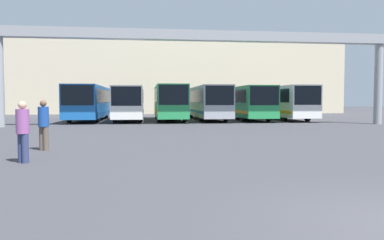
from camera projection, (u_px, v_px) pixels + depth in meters
The scene contains 10 objects.
building_backdrop at pixel (172, 77), 55.72m from camera, with size 47.82×12.00×10.67m.
overhead_gantry at pixel (201, 46), 26.68m from camera, with size 28.00×0.80×6.77m.
bus_slot_0 at pixel (90, 101), 33.75m from camera, with size 2.63×12.21×3.05m.
bus_slot_1 at pixel (130, 101), 33.70m from camera, with size 2.47×11.22×2.96m.
bus_slot_2 at pixel (169, 101), 33.79m from camera, with size 2.51×10.53×3.10m.
bus_slot_3 at pixel (207, 101), 35.17m from camera, with size 2.48×12.44×3.06m.
bus_slot_4 at pixel (247, 101), 34.63m from camera, with size 2.60×10.46×3.03m.
bus_slot_5 at pixel (283, 101), 35.25m from camera, with size 2.48×10.83×3.08m.
pedestrian_near_right at pixel (23, 130), 10.84m from camera, with size 0.37×0.37×1.80m.
pedestrian_near_center at pixel (44, 124), 13.56m from camera, with size 0.38×0.38×1.82m.
Camera 1 is at (-3.90, -4.67, 1.82)m, focal length 35.00 mm.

